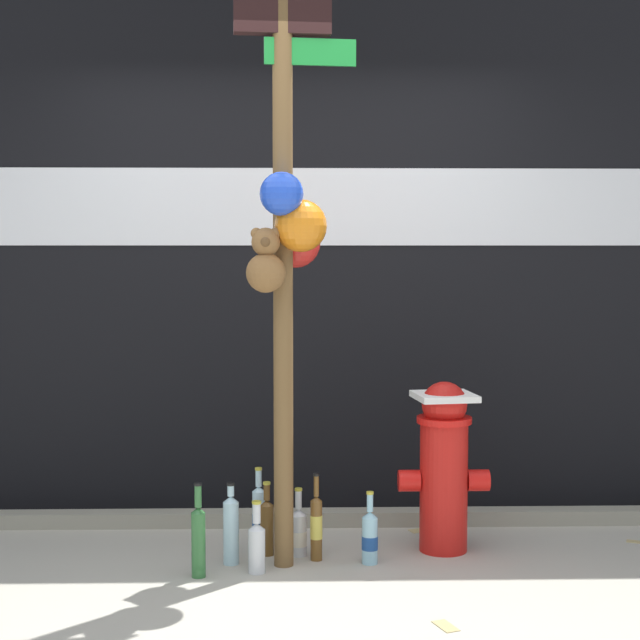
{
  "coord_description": "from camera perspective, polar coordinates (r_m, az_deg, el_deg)",
  "views": [
    {
      "loc": [
        0.01,
        -3.94,
        1.48
      ],
      "look_at": [
        0.12,
        0.55,
        1.15
      ],
      "focal_mm": 54.91,
      "sensor_mm": 36.0,
      "label": 1
    }
  ],
  "objects": [
    {
      "name": "building_wall",
      "position": [
        5.52,
        -1.56,
        5.15
      ],
      "size": [
        10.0,
        0.21,
        3.15
      ],
      "color": "black",
      "rests_on": "ground_plane"
    },
    {
      "name": "bottle_0",
      "position": [
        4.75,
        -0.22,
        -11.9
      ],
      "size": [
        0.06,
        0.06,
        0.42
      ],
      "color": "brown",
      "rests_on": "ground_plane"
    },
    {
      "name": "curb_strip",
      "position": [
        5.35,
        -1.54,
        -11.46
      ],
      "size": [
        8.0,
        0.12,
        0.08
      ],
      "primitive_type": "cube",
      "color": "gray",
      "rests_on": "ground_plane"
    },
    {
      "name": "litter_1",
      "position": [
        5.28,
        5.73,
        -12.11
      ],
      "size": [
        0.11,
        0.1,
        0.01
      ],
      "primitive_type": "cube",
      "rotation": [
        0.0,
        0.0,
        0.38
      ],
      "color": "tan",
      "rests_on": "ground_plane"
    },
    {
      "name": "bottle_3",
      "position": [
        4.71,
        -5.21,
        -12.01
      ],
      "size": [
        0.07,
        0.07,
        0.39
      ],
      "color": "#B2DBEA",
      "rests_on": "ground_plane"
    },
    {
      "name": "bottle_4",
      "position": [
        4.72,
        2.92,
        -12.51
      ],
      "size": [
        0.08,
        0.08,
        0.34
      ],
      "color": "#93CCE0",
      "rests_on": "ground_plane"
    },
    {
      "name": "bottle_6",
      "position": [
        4.55,
        -7.1,
        -12.51
      ],
      "size": [
        0.06,
        0.06,
        0.43
      ],
      "color": "#337038",
      "rests_on": "ground_plane"
    },
    {
      "name": "bottle_1",
      "position": [
        4.84,
        -3.12,
        -11.84
      ],
      "size": [
        0.07,
        0.07,
        0.36
      ],
      "color": "brown",
      "rests_on": "ground_plane"
    },
    {
      "name": "bottle_7",
      "position": [
        4.93,
        -3.59,
        -11.41
      ],
      "size": [
        0.07,
        0.07,
        0.41
      ],
      "color": "#B2DBEA",
      "rests_on": "ground_plane"
    },
    {
      "name": "fire_hydrant",
      "position": [
        4.87,
        7.23,
        -8.24
      ],
      "size": [
        0.45,
        0.32,
        0.84
      ],
      "color": "red",
      "rests_on": "ground_plane"
    },
    {
      "name": "bottle_2",
      "position": [
        4.59,
        -3.71,
        -12.93
      ],
      "size": [
        0.08,
        0.08,
        0.33
      ],
      "color": "silver",
      "rests_on": "ground_plane"
    },
    {
      "name": "bottle_5",
      "position": [
        4.84,
        -1.26,
        -12.24
      ],
      "size": [
        0.08,
        0.08,
        0.33
      ],
      "color": "silver",
      "rests_on": "ground_plane"
    },
    {
      "name": "memorial_post",
      "position": [
        4.49,
        -1.99,
        6.55
      ],
      "size": [
        0.56,
        0.5,
        2.81
      ],
      "color": "brown",
      "rests_on": "ground_plane"
    },
    {
      "name": "ground_plane",
      "position": [
        4.21,
        -1.57,
        -16.42
      ],
      "size": [
        14.0,
        14.0,
        0.0
      ],
      "primitive_type": "plane",
      "color": "#ADA899"
    },
    {
      "name": "litter_0",
      "position": [
        4.05,
        7.33,
        -17.25
      ],
      "size": [
        0.1,
        0.14,
        0.01
      ],
      "primitive_type": "cube",
      "rotation": [
        0.0,
        0.0,
        1.94
      ],
      "color": "tan",
      "rests_on": "ground_plane"
    }
  ]
}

